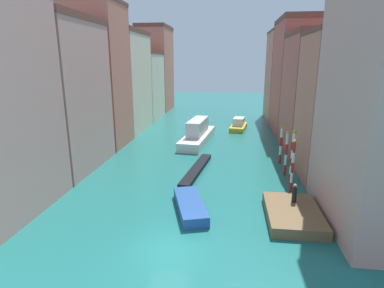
# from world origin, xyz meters

# --- Properties ---
(ground_plane) EXTENTS (154.00, 154.00, 0.00)m
(ground_plane) POSITION_xyz_m (0.00, 24.50, 0.00)
(ground_plane) COLOR #1E6B66
(building_left_1) EXTENTS (6.74, 10.95, 15.93)m
(building_left_1) POSITION_xyz_m (-14.03, 14.42, 7.98)
(building_left_1) COLOR tan
(building_left_1) RESTS_ON ground
(building_left_2) EXTENTS (6.74, 7.74, 18.99)m
(building_left_2) POSITION_xyz_m (-14.03, 24.12, 9.51)
(building_left_2) COLOR #C6705B
(building_left_2) RESTS_ON ground
(building_left_3) EXTENTS (6.74, 11.71, 16.26)m
(building_left_3) POSITION_xyz_m (-14.03, 33.81, 8.14)
(building_left_3) COLOR beige
(building_left_3) RESTS_ON ground
(building_left_4) EXTENTS (6.74, 11.08, 13.09)m
(building_left_4) POSITION_xyz_m (-14.03, 45.37, 6.56)
(building_left_4) COLOR beige
(building_left_4) RESTS_ON ground
(building_left_5) EXTENTS (6.74, 11.33, 19.17)m
(building_left_5) POSITION_xyz_m (-14.03, 56.89, 9.60)
(building_left_5) COLOR #C6705B
(building_left_5) RESTS_ON ground
(building_right_1) EXTENTS (6.74, 7.99, 14.32)m
(building_right_1) POSITION_xyz_m (14.03, 15.03, 7.17)
(building_right_1) COLOR #C6705B
(building_right_1) RESTS_ON ground
(building_right_2) EXTENTS (6.74, 10.62, 15.00)m
(building_right_2) POSITION_xyz_m (14.03, 24.44, 7.51)
(building_right_2) COLOR #B25147
(building_right_2) RESTS_ON ground
(building_right_3) EXTENTS (6.74, 11.43, 17.88)m
(building_right_3) POSITION_xyz_m (14.03, 35.57, 8.95)
(building_right_3) COLOR #B25147
(building_right_3) RESTS_ON ground
(building_right_4) EXTENTS (6.74, 10.93, 17.03)m
(building_right_4) POSITION_xyz_m (14.03, 47.03, 8.52)
(building_right_4) COLOR #C6705B
(building_right_4) RESTS_ON ground
(waterfront_dock) EXTENTS (3.89, 6.04, 0.78)m
(waterfront_dock) POSITION_xyz_m (8.48, 5.18, 0.39)
(waterfront_dock) COLOR brown
(waterfront_dock) RESTS_ON ground
(person_on_dock) EXTENTS (0.36, 0.36, 1.52)m
(person_on_dock) POSITION_xyz_m (8.73, 6.43, 1.49)
(person_on_dock) COLOR black
(person_on_dock) RESTS_ON waterfront_dock
(mooring_pole_0) EXTENTS (0.26, 0.26, 4.87)m
(mooring_pole_0) POSITION_xyz_m (9.20, 10.21, 2.48)
(mooring_pole_0) COLOR red
(mooring_pole_0) RESTS_ON ground
(mooring_pole_1) EXTENTS (0.39, 0.39, 5.16)m
(mooring_pole_1) POSITION_xyz_m (9.67, 12.83, 2.64)
(mooring_pole_1) COLOR red
(mooring_pole_1) RESTS_ON ground
(mooring_pole_2) EXTENTS (0.28, 0.28, 4.66)m
(mooring_pole_2) POSITION_xyz_m (9.38, 14.61, 2.37)
(mooring_pole_2) COLOR red
(mooring_pole_2) RESTS_ON ground
(mooring_pole_3) EXTENTS (0.33, 0.33, 4.39)m
(mooring_pole_3) POSITION_xyz_m (9.46, 18.53, 2.24)
(mooring_pole_3) COLOR red
(mooring_pole_3) RESTS_ON ground
(vaporetto_white) EXTENTS (4.38, 12.39, 3.35)m
(vaporetto_white) POSITION_xyz_m (-0.97, 26.96, 1.25)
(vaporetto_white) COLOR white
(vaporetto_white) RESTS_ON ground
(gondola_black) EXTENTS (2.49, 10.15, 0.48)m
(gondola_black) POSITION_xyz_m (0.22, 14.47, 0.24)
(gondola_black) COLOR black
(gondola_black) RESTS_ON ground
(motorboat_0) EXTENTS (3.49, 6.13, 0.85)m
(motorboat_0) POSITION_xyz_m (0.68, 5.49, 0.42)
(motorboat_0) COLOR #234C93
(motorboat_0) RESTS_ON ground
(motorboat_1) EXTENTS (3.26, 6.60, 2.02)m
(motorboat_1) POSITION_xyz_m (5.13, 36.49, 0.74)
(motorboat_1) COLOR gold
(motorboat_1) RESTS_ON ground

